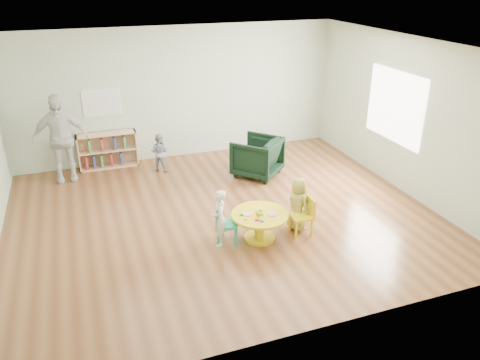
{
  "coord_description": "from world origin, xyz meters",
  "views": [
    {
      "loc": [
        -2.08,
        -6.7,
        3.84
      ],
      "look_at": [
        0.21,
        -0.3,
        0.75
      ],
      "focal_mm": 35.0,
      "sensor_mm": 36.0,
      "label": 1
    }
  ],
  "objects_px": {
    "adult_caretaker": "(60,138)",
    "activity_table": "(260,221)",
    "bookshelf": "(107,150)",
    "child_left": "(219,218)",
    "toddler": "(159,152)",
    "child_right": "(298,204)",
    "armchair": "(257,157)",
    "kid_chair_left": "(224,222)",
    "kid_chair_right": "(304,214)"
  },
  "relations": [
    {
      "from": "kid_chair_right",
      "to": "armchair",
      "type": "xyz_separation_m",
      "value": [
        0.15,
        2.37,
        0.06
      ]
    },
    {
      "from": "kid_chair_left",
      "to": "kid_chair_right",
      "type": "xyz_separation_m",
      "value": [
        1.25,
        -0.19,
        0.01
      ]
    },
    {
      "from": "child_left",
      "to": "toddler",
      "type": "bearing_deg",
      "value": -159.48
    },
    {
      "from": "child_right",
      "to": "child_left",
      "type": "bearing_deg",
      "value": 76.5
    },
    {
      "from": "child_right",
      "to": "toddler",
      "type": "bearing_deg",
      "value": 12.93
    },
    {
      "from": "bookshelf",
      "to": "child_right",
      "type": "distance_m",
      "value": 4.52
    },
    {
      "from": "kid_chair_left",
      "to": "kid_chair_right",
      "type": "relative_size",
      "value": 0.98
    },
    {
      "from": "activity_table",
      "to": "armchair",
      "type": "bearing_deg",
      "value": 69.36
    },
    {
      "from": "armchair",
      "to": "adult_caretaker",
      "type": "xyz_separation_m",
      "value": [
        -3.65,
        1.05,
        0.48
      ]
    },
    {
      "from": "kid_chair_left",
      "to": "adult_caretaker",
      "type": "height_order",
      "value": "adult_caretaker"
    },
    {
      "from": "bookshelf",
      "to": "child_right",
      "type": "relative_size",
      "value": 1.35
    },
    {
      "from": "activity_table",
      "to": "bookshelf",
      "type": "bearing_deg",
      "value": 117.04
    },
    {
      "from": "bookshelf",
      "to": "toddler",
      "type": "bearing_deg",
      "value": -29.95
    },
    {
      "from": "kid_chair_right",
      "to": "child_left",
      "type": "distance_m",
      "value": 1.35
    },
    {
      "from": "kid_chair_right",
      "to": "armchair",
      "type": "relative_size",
      "value": 0.71
    },
    {
      "from": "kid_chair_left",
      "to": "toddler",
      "type": "bearing_deg",
      "value": -151.53
    },
    {
      "from": "kid_chair_right",
      "to": "bookshelf",
      "type": "distance_m",
      "value": 4.67
    },
    {
      "from": "toddler",
      "to": "adult_caretaker",
      "type": "distance_m",
      "value": 1.92
    },
    {
      "from": "kid_chair_right",
      "to": "toddler",
      "type": "xyz_separation_m",
      "value": [
        -1.65,
        3.27,
        0.07
      ]
    },
    {
      "from": "activity_table",
      "to": "toddler",
      "type": "distance_m",
      "value": 3.34
    },
    {
      "from": "kid_chair_right",
      "to": "activity_table",
      "type": "bearing_deg",
      "value": 87.62
    },
    {
      "from": "toddler",
      "to": "kid_chair_right",
      "type": "bearing_deg",
      "value": 150.86
    },
    {
      "from": "armchair",
      "to": "bookshelf",
      "type": "bearing_deg",
      "value": -70.63
    },
    {
      "from": "child_right",
      "to": "adult_caretaker",
      "type": "bearing_deg",
      "value": 32.23
    },
    {
      "from": "activity_table",
      "to": "toddler",
      "type": "xyz_separation_m",
      "value": [
        -0.93,
        3.2,
        0.1
      ]
    },
    {
      "from": "bookshelf",
      "to": "kid_chair_left",
      "type": "bearing_deg",
      "value": -69.08
    },
    {
      "from": "bookshelf",
      "to": "child_left",
      "type": "height_order",
      "value": "child_left"
    },
    {
      "from": "child_left",
      "to": "activity_table",
      "type": "bearing_deg",
      "value": 99.07
    },
    {
      "from": "kid_chair_right",
      "to": "toddler",
      "type": "relative_size",
      "value": 0.77
    },
    {
      "from": "child_left",
      "to": "child_right",
      "type": "bearing_deg",
      "value": 105.87
    },
    {
      "from": "child_right",
      "to": "bookshelf",
      "type": "bearing_deg",
      "value": 20.81
    },
    {
      "from": "bookshelf",
      "to": "kid_chair_right",
      "type": "bearing_deg",
      "value": -55.48
    },
    {
      "from": "child_right",
      "to": "toddler",
      "type": "distance_m",
      "value": 3.51
    },
    {
      "from": "armchair",
      "to": "adult_caretaker",
      "type": "distance_m",
      "value": 3.83
    },
    {
      "from": "bookshelf",
      "to": "armchair",
      "type": "distance_m",
      "value": 3.16
    },
    {
      "from": "armchair",
      "to": "child_left",
      "type": "xyz_separation_m",
      "value": [
        -1.49,
        -2.24,
        0.05
      ]
    },
    {
      "from": "adult_caretaker",
      "to": "activity_table",
      "type": "bearing_deg",
      "value": -52.35
    },
    {
      "from": "activity_table",
      "to": "kid_chair_left",
      "type": "height_order",
      "value": "kid_chair_left"
    },
    {
      "from": "kid_chair_left",
      "to": "bookshelf",
      "type": "bearing_deg",
      "value": -138.04
    },
    {
      "from": "armchair",
      "to": "child_right",
      "type": "distance_m",
      "value": 2.23
    },
    {
      "from": "adult_caretaker",
      "to": "armchair",
      "type": "bearing_deg",
      "value": -18.08
    },
    {
      "from": "adult_caretaker",
      "to": "bookshelf",
      "type": "bearing_deg",
      "value": 24.23
    },
    {
      "from": "bookshelf",
      "to": "toddler",
      "type": "xyz_separation_m",
      "value": [
        1.0,
        -0.57,
        0.03
      ]
    },
    {
      "from": "activity_table",
      "to": "kid_chair_left",
      "type": "xyz_separation_m",
      "value": [
        -0.53,
        0.12,
        0.02
      ]
    },
    {
      "from": "activity_table",
      "to": "kid_chair_right",
      "type": "height_order",
      "value": "kid_chair_right"
    },
    {
      "from": "kid_chair_left",
      "to": "child_left",
      "type": "relative_size",
      "value": 0.68
    },
    {
      "from": "kid_chair_left",
      "to": "armchair",
      "type": "relative_size",
      "value": 0.7
    },
    {
      "from": "child_left",
      "to": "toddler",
      "type": "height_order",
      "value": "child_left"
    },
    {
      "from": "child_left",
      "to": "toddler",
      "type": "xyz_separation_m",
      "value": [
        -0.31,
        3.14,
        -0.05
      ]
    },
    {
      "from": "kid_chair_right",
      "to": "child_right",
      "type": "distance_m",
      "value": 0.19
    }
  ]
}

